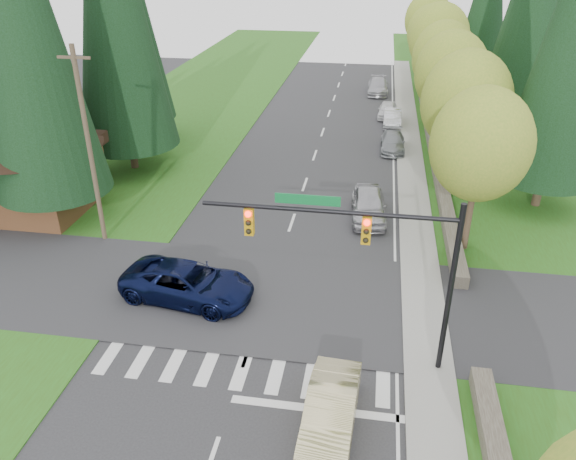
% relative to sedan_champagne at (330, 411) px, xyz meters
% --- Properties ---
extents(ground, '(120.00, 120.00, 0.00)m').
position_rel_sedan_champagne_xyz_m(ground, '(-3.49, -1.04, -0.75)').
color(ground, '#28282B').
rests_on(ground, ground).
extents(grass_east, '(14.00, 110.00, 0.06)m').
position_rel_sedan_champagne_xyz_m(grass_east, '(9.51, 18.96, -0.72)').
color(grass_east, '#2E5516').
rests_on(grass_east, ground).
extents(grass_west, '(14.00, 110.00, 0.06)m').
position_rel_sedan_champagne_xyz_m(grass_west, '(-16.49, 18.96, -0.72)').
color(grass_west, '#2E5516').
rests_on(grass_west, ground).
extents(cross_street, '(120.00, 8.00, 0.10)m').
position_rel_sedan_champagne_xyz_m(cross_street, '(-3.49, 6.96, -0.75)').
color(cross_street, '#28282B').
rests_on(cross_street, ground).
extents(sidewalk_east, '(1.80, 80.00, 0.13)m').
position_rel_sedan_champagne_xyz_m(sidewalk_east, '(3.41, 20.96, -0.68)').
color(sidewalk_east, gray).
rests_on(sidewalk_east, ground).
extents(curb_east, '(0.20, 80.00, 0.13)m').
position_rel_sedan_champagne_xyz_m(curb_east, '(2.56, 20.96, -0.68)').
color(curb_east, gray).
rests_on(curb_east, ground).
extents(stone_wall_north, '(0.70, 40.00, 0.70)m').
position_rel_sedan_champagne_xyz_m(stone_wall_north, '(5.11, 28.96, -0.40)').
color(stone_wall_north, '#4C4438').
rests_on(stone_wall_north, ground).
extents(traffic_signal, '(8.70, 0.37, 6.80)m').
position_rel_sedan_champagne_xyz_m(traffic_signal, '(0.88, 3.46, 4.24)').
color(traffic_signal, black).
rests_on(traffic_signal, ground).
extents(brown_building, '(8.40, 8.40, 5.40)m').
position_rel_sedan_champagne_xyz_m(brown_building, '(-18.49, 13.96, 2.39)').
color(brown_building, '#4C2D19').
rests_on(brown_building, ground).
extents(utility_pole, '(1.60, 0.24, 10.00)m').
position_rel_sedan_champagne_xyz_m(utility_pole, '(-12.99, 10.96, 4.40)').
color(utility_pole, '#473828').
rests_on(utility_pole, ground).
extents(decid_tree_0, '(4.80, 4.80, 8.37)m').
position_rel_sedan_champagne_xyz_m(decid_tree_0, '(5.71, 12.96, 4.85)').
color(decid_tree_0, '#38281C').
rests_on(decid_tree_0, ground).
extents(decid_tree_1, '(5.20, 5.20, 8.80)m').
position_rel_sedan_champagne_xyz_m(decid_tree_1, '(5.81, 19.96, 5.05)').
color(decid_tree_1, '#38281C').
rests_on(decid_tree_1, ground).
extents(decid_tree_2, '(5.00, 5.00, 8.82)m').
position_rel_sedan_champagne_xyz_m(decid_tree_2, '(5.61, 26.96, 5.18)').
color(decid_tree_2, '#38281C').
rests_on(decid_tree_2, ground).
extents(decid_tree_3, '(5.00, 5.00, 8.55)m').
position_rel_sedan_champagne_xyz_m(decid_tree_3, '(5.71, 33.96, 4.92)').
color(decid_tree_3, '#38281C').
rests_on(decid_tree_3, ground).
extents(decid_tree_4, '(5.40, 5.40, 9.18)m').
position_rel_sedan_champagne_xyz_m(decid_tree_4, '(5.81, 40.96, 5.32)').
color(decid_tree_4, '#38281C').
rests_on(decid_tree_4, ground).
extents(decid_tree_5, '(4.80, 4.80, 8.30)m').
position_rel_sedan_champagne_xyz_m(decid_tree_5, '(5.61, 47.96, 4.79)').
color(decid_tree_5, '#38281C').
rests_on(decid_tree_5, ground).
extents(decid_tree_6, '(5.20, 5.20, 8.86)m').
position_rel_sedan_champagne_xyz_m(decid_tree_6, '(5.71, 54.96, 5.12)').
color(decid_tree_6, '#38281C').
rests_on(decid_tree_6, ground).
extents(conifer_w_a, '(6.12, 6.12, 19.80)m').
position_rel_sedan_champagne_xyz_m(conifer_w_a, '(-16.49, 12.96, 10.05)').
color(conifer_w_a, '#38281C').
rests_on(conifer_w_a, ground).
extents(conifer_w_b, '(5.44, 5.44, 17.80)m').
position_rel_sedan_champagne_xyz_m(conifer_w_b, '(-19.49, 16.96, 9.04)').
color(conifer_w_b, '#38281C').
rests_on(conifer_w_b, ground).
extents(conifer_e_a, '(5.44, 5.44, 17.80)m').
position_rel_sedan_champagne_xyz_m(conifer_e_a, '(10.51, 18.96, 9.04)').
color(conifer_e_a, '#38281C').
rests_on(conifer_e_a, ground).
extents(sedan_champagne, '(1.80, 4.61, 1.49)m').
position_rel_sedan_champagne_xyz_m(sedan_champagne, '(0.00, 0.00, 0.00)').
color(sedan_champagne, beige).
rests_on(sedan_champagne, ground).
extents(suv_navy, '(6.20, 3.57, 1.63)m').
position_rel_sedan_champagne_xyz_m(suv_navy, '(-6.87, 6.41, 0.07)').
color(suv_navy, black).
rests_on(suv_navy, ground).
extents(parked_car_a, '(2.23, 4.87, 1.62)m').
position_rel_sedan_champagne_xyz_m(parked_car_a, '(0.71, 15.73, 0.06)').
color(parked_car_a, '#A8A8AD').
rests_on(parked_car_a, ground).
extents(parked_car_b, '(1.76, 4.31, 1.25)m').
position_rel_sedan_champagne_xyz_m(parked_car_b, '(2.11, 27.44, -0.12)').
color(parked_car_b, gray).
rests_on(parked_car_b, ground).
extents(parked_car_c, '(1.48, 4.14, 1.36)m').
position_rel_sedan_champagne_xyz_m(parked_car_c, '(2.11, 33.53, -0.07)').
color(parked_car_c, '#BABABF').
rests_on(parked_car_c, ground).
extents(parked_car_d, '(1.79, 3.94, 1.31)m').
position_rel_sedan_champagne_xyz_m(parked_car_d, '(1.69, 36.11, -0.09)').
color(parked_car_d, silver).
rests_on(parked_car_d, ground).
extents(parked_car_e, '(2.09, 5.01, 1.45)m').
position_rel_sedan_champagne_xyz_m(parked_car_e, '(0.71, 44.38, -0.02)').
color(parked_car_e, '#A2A3A7').
rests_on(parked_car_e, ground).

